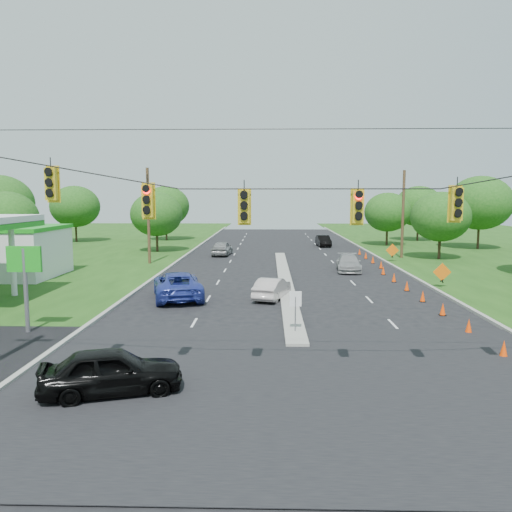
{
  "coord_description": "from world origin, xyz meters",
  "views": [
    {
      "loc": [
        -1.24,
        -16.47,
        6.38
      ],
      "look_at": [
        -2.0,
        13.27,
        2.8
      ],
      "focal_mm": 35.0,
      "sensor_mm": 36.0,
      "label": 1
    }
  ],
  "objects": [
    {
      "name": "tree_12",
      "position": [
        14.0,
        48.0,
        4.34
      ],
      "size": [
        5.88,
        5.88,
        6.86
      ],
      "color": "black",
      "rests_on": "ground"
    },
    {
      "name": "tree_11",
      "position": [
        20.0,
        55.0,
        4.96
      ],
      "size": [
        6.72,
        6.72,
        7.84
      ],
      "color": "black",
      "rests_on": "ground"
    },
    {
      "name": "black_sedan",
      "position": [
        -6.3,
        -1.07,
        0.77
      ],
      "size": [
        4.84,
        3.05,
        1.53
      ],
      "primitive_type": "imported",
      "rotation": [
        0.0,
        0.0,
        1.87
      ],
      "color": "black",
      "rests_on": "ground"
    },
    {
      "name": "silver_car_oncoming",
      "position": [
        -6.28,
        37.12,
        0.78
      ],
      "size": [
        2.22,
        4.72,
        1.56
      ],
      "primitive_type": "imported",
      "rotation": [
        0.0,
        0.0,
        3.06
      ],
      "color": "gray",
      "rests_on": "ground"
    },
    {
      "name": "utility_pole_far_right",
      "position": [
        12.5,
        35.0,
        4.5
      ],
      "size": [
        0.28,
        0.28,
        9.0
      ],
      "primitive_type": "cylinder",
      "color": "#422D1C",
      "rests_on": "ground"
    },
    {
      "name": "signal_span",
      "position": [
        -0.05,
        -1.0,
        4.97
      ],
      "size": [
        25.6,
        0.32,
        9.0
      ],
      "color": "#422D1C",
      "rests_on": "ground"
    },
    {
      "name": "cone_8",
      "position": [
        8.73,
        31.0,
        0.35
      ],
      "size": [
        0.32,
        0.32,
        0.7
      ],
      "primitive_type": "cone",
      "color": "#FF4206",
      "rests_on": "ground"
    },
    {
      "name": "tree_5",
      "position": [
        -14.0,
        40.0,
        4.34
      ],
      "size": [
        5.88,
        5.88,
        6.86
      ],
      "color": "black",
      "rests_on": "ground"
    },
    {
      "name": "cone_2",
      "position": [
        8.13,
        10.0,
        0.35
      ],
      "size": [
        0.32,
        0.32,
        0.7
      ],
      "primitive_type": "cone",
      "color": "#FF4206",
      "rests_on": "ground"
    },
    {
      "name": "tree_6",
      "position": [
        -16.0,
        55.0,
        4.96
      ],
      "size": [
        6.72,
        6.72,
        7.84
      ],
      "color": "black",
      "rests_on": "ground"
    },
    {
      "name": "work_sign_2",
      "position": [
        10.8,
        32.0,
        1.09
      ],
      "size": [
        1.27,
        0.58,
        1.37
      ],
      "color": "black",
      "rests_on": "ground"
    },
    {
      "name": "tree_4",
      "position": [
        -28.0,
        52.0,
        4.96
      ],
      "size": [
        6.72,
        6.72,
        7.84
      ],
      "color": "black",
      "rests_on": "ground"
    },
    {
      "name": "curb_right",
      "position": [
        10.1,
        30.0,
        0.0
      ],
      "size": [
        0.25,
        110.0,
        0.16
      ],
      "primitive_type": "cube",
      "color": "gray",
      "rests_on": "ground"
    },
    {
      "name": "silver_car_far",
      "position": [
        5.6,
        25.9,
        0.7
      ],
      "size": [
        2.39,
        4.98,
        1.4
      ],
      "primitive_type": "imported",
      "rotation": [
        0.0,
        0.0,
        -0.09
      ],
      "color": "gray",
      "rests_on": "ground"
    },
    {
      "name": "cone_3",
      "position": [
        8.13,
        13.5,
        0.35
      ],
      "size": [
        0.32,
        0.32,
        0.7
      ],
      "primitive_type": "cone",
      "color": "#FF4206",
      "rests_on": "ground"
    },
    {
      "name": "cone_4",
      "position": [
        8.13,
        17.0,
        0.35
      ],
      "size": [
        0.32,
        0.32,
        0.7
      ],
      "primitive_type": "cone",
      "color": "#FF4206",
      "rests_on": "ground"
    },
    {
      "name": "cone_9",
      "position": [
        8.73,
        34.5,
        0.35
      ],
      "size": [
        0.32,
        0.32,
        0.7
      ],
      "primitive_type": "cone",
      "color": "#FF4206",
      "rests_on": "ground"
    },
    {
      "name": "cone_7",
      "position": [
        8.73,
        27.5,
        0.35
      ],
      "size": [
        0.32,
        0.32,
        0.7
      ],
      "primitive_type": "cone",
      "color": "#FF4206",
      "rests_on": "ground"
    },
    {
      "name": "curb_left",
      "position": [
        -10.1,
        30.0,
        0.0
      ],
      "size": [
        0.25,
        110.0,
        0.16
      ],
      "primitive_type": "cube",
      "color": "gray",
      "rests_on": "ground"
    },
    {
      "name": "utility_pole_far_left",
      "position": [
        -12.5,
        30.0,
        4.5
      ],
      "size": [
        0.28,
        0.28,
        9.0
      ],
      "primitive_type": "cylinder",
      "color": "#422D1C",
      "rests_on": "ground"
    },
    {
      "name": "median",
      "position": [
        0.0,
        21.0,
        0.0
      ],
      "size": [
        1.0,
        34.0,
        0.18
      ],
      "primitive_type": "cube",
      "color": "gray",
      "rests_on": "ground"
    },
    {
      "name": "ground",
      "position": [
        0.0,
        0.0,
        0.0
      ],
      "size": [
        160.0,
        160.0,
        0.0
      ],
      "primitive_type": "plane",
      "color": "black",
      "rests_on": "ground"
    },
    {
      "name": "cone_10",
      "position": [
        8.73,
        38.0,
        0.35
      ],
      "size": [
        0.32,
        0.32,
        0.7
      ],
      "primitive_type": "cone",
      "color": "#FF4206",
      "rests_on": "ground"
    },
    {
      "name": "work_sign_1",
      "position": [
        10.8,
        18.0,
        1.09
      ],
      "size": [
        1.27,
        0.58,
        1.37
      ],
      "color": "black",
      "rests_on": "ground"
    },
    {
      "name": "cone_5",
      "position": [
        8.13,
        20.5,
        0.35
      ],
      "size": [
        0.32,
        0.32,
        0.7
      ],
      "primitive_type": "cone",
      "color": "#FF4206",
      "rests_on": "ground"
    },
    {
      "name": "white_sedan",
      "position": [
        -1.02,
        14.18,
        0.67
      ],
      "size": [
        2.54,
        4.29,
        1.34
      ],
      "primitive_type": "imported",
      "rotation": [
        0.0,
        0.0,
        2.85
      ],
      "color": "#B6AAA7",
      "rests_on": "ground"
    },
    {
      "name": "tree_3",
      "position": [
        -32.0,
        40.0,
        5.58
      ],
      "size": [
        7.56,
        7.56,
        8.82
      ],
      "color": "black",
      "rests_on": "ground"
    },
    {
      "name": "tree_9",
      "position": [
        16.0,
        34.0,
        4.34
      ],
      "size": [
        5.88,
        5.88,
        6.86
      ],
      "color": "black",
      "rests_on": "ground"
    },
    {
      "name": "cone_0",
      "position": [
        8.13,
        3.0,
        0.35
      ],
      "size": [
        0.32,
        0.32,
        0.7
      ],
      "primitive_type": "cone",
      "color": "#FF4206",
      "rests_on": "ground"
    },
    {
      "name": "tree_2",
      "position": [
        -26.0,
        30.0,
        4.34
      ],
      "size": [
        5.88,
        5.88,
        6.86
      ],
      "color": "black",
      "rests_on": "ground"
    },
    {
      "name": "blue_pickup",
      "position": [
        -6.94,
        14.13,
        0.85
      ],
      "size": [
        4.22,
        6.59,
        1.69
      ],
      "primitive_type": "imported",
      "rotation": [
        0.0,
        0.0,
        3.39
      ],
      "color": "#2A389A",
      "rests_on": "ground"
    },
    {
      "name": "cross_street",
      "position": [
        0.0,
        0.0,
        0.0
      ],
      "size": [
        160.0,
        14.0,
        0.02
      ],
      "primitive_type": "cube",
      "color": "black",
      "rests_on": "ground"
    },
    {
      "name": "median_sign",
      "position": [
        0.0,
        6.0,
        1.46
      ],
      "size": [
        0.55,
        0.06,
        2.05
      ],
      "color": "gray",
      "rests_on": "ground"
    },
    {
      "name": "cone_1",
      "position": [
        8.13,
        6.5,
        0.35
      ],
      "size": [
        0.32,
        0.32,
        0.7
      ],
      "primitive_type": "cone",
      "color": "#FF4206",
      "rests_on": "ground"
    },
    {
      "name": "dark_car_receding",
      "position": [
        5.74,
        47.08,
        0.71
      ],
      "size": [
        1.74,
        4.38,
        1.42
      ],
      "primitive_type": "imported",
      "rotation": [
        0.0,
        0.0,
        0.06
      ],
      "color": "black",
      "rests_on": "ground"
    },
    {
      "name": "tree_10",
      "position": [
        24.0,
        44.0,
        5.58
      ],
      "size": [
        7.56,
        7.56,
        8.82
      ],
      "color": "black",
      "rests_on": "ground"
    },
    {
      "name": "cone_6",
      "position": [
        8.13,
        24.0,
        0.35
      ],
      "size": [
        0.32,
        0.32,
        0.7
      ],
      "primitive_type": "cone",
      "color": "#FF4206",
      "rests_on": "ground"
    }
  ]
}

